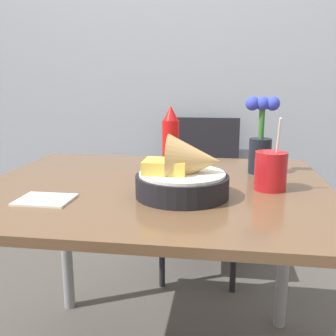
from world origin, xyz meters
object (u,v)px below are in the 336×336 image
at_px(food_basket, 185,175).
at_px(drink_cup, 271,172).
at_px(ketchup_bottle, 171,143).
at_px(flower_vase, 261,139).
at_px(chair_far_window, 202,181).

xyz_separation_m(food_basket, drink_cup, (0.24, 0.10, -0.01)).
distance_m(food_basket, drink_cup, 0.26).
bearing_deg(ketchup_bottle, flower_vase, 18.43).
xyz_separation_m(chair_far_window, flower_vase, (0.24, -0.71, 0.34)).
xyz_separation_m(chair_far_window, drink_cup, (0.25, -0.92, 0.27)).
bearing_deg(flower_vase, ketchup_bottle, -161.57).
bearing_deg(food_basket, chair_far_window, 90.50).
bearing_deg(drink_cup, ketchup_bottle, 160.14).
xyz_separation_m(drink_cup, flower_vase, (-0.01, 0.21, 0.07)).
height_order(food_basket, ketchup_bottle, ketchup_bottle).
bearing_deg(ketchup_bottle, drink_cup, -19.86).
distance_m(food_basket, flower_vase, 0.39).
distance_m(chair_far_window, drink_cup, 0.99).
distance_m(food_basket, ketchup_bottle, 0.23).
distance_m(chair_far_window, ketchup_bottle, 0.88).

